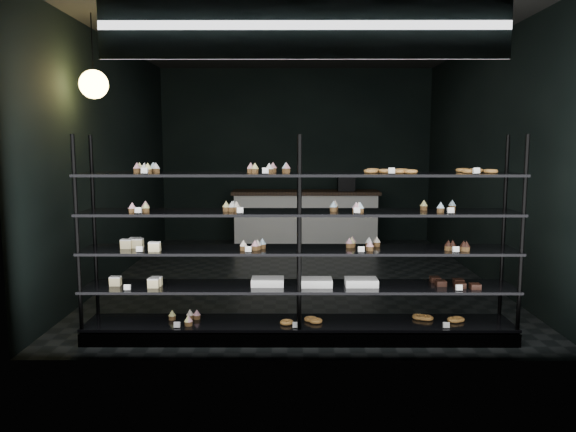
# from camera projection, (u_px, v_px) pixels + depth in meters

# --- Properties ---
(room) EXTENTS (5.01, 6.01, 3.20)m
(room) POSITION_uv_depth(u_px,v_px,m) (299.00, 161.00, 7.53)
(room) COLOR black
(room) RESTS_ON ground
(display_shelf) EXTENTS (4.00, 0.50, 1.91)m
(display_shelf) POSITION_uv_depth(u_px,v_px,m) (296.00, 273.00, 5.22)
(display_shelf) COLOR black
(display_shelf) RESTS_ON room
(signage) EXTENTS (3.30, 0.05, 0.50)m
(signage) POSITION_uv_depth(u_px,v_px,m) (305.00, 27.00, 4.48)
(signage) COLOR #0C123C
(signage) RESTS_ON room
(pendant_lamp) EXTENTS (0.30, 0.30, 0.88)m
(pendant_lamp) POSITION_uv_depth(u_px,v_px,m) (94.00, 84.00, 5.93)
(pendant_lamp) COLOR black
(pendant_lamp) RESTS_ON room
(service_counter) EXTENTS (2.63, 0.65, 1.23)m
(service_counter) POSITION_uv_depth(u_px,v_px,m) (306.00, 217.00, 10.15)
(service_counter) COLOR silver
(service_counter) RESTS_ON room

